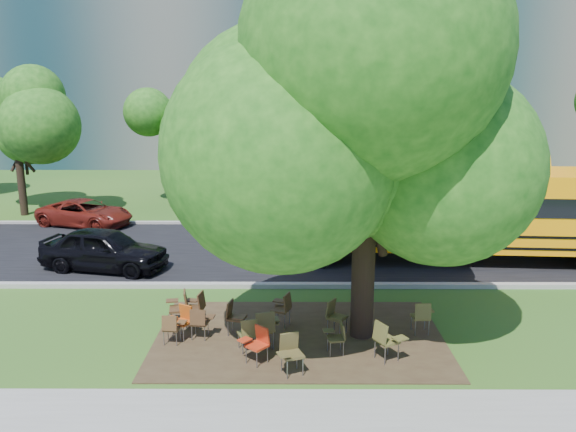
{
  "coord_description": "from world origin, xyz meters",
  "views": [
    {
      "loc": [
        0.77,
        -13.25,
        5.98
      ],
      "look_at": [
        0.7,
        4.32,
        1.95
      ],
      "focal_mm": 35.0,
      "sensor_mm": 36.0,
      "label": 1
    }
  ],
  "objects_px": {
    "chair_2": "(249,331)",
    "bg_car_red": "(85,213)",
    "chair_10": "(234,315)",
    "chair_0": "(172,326)",
    "chair_7": "(386,338)",
    "chair_9": "(182,318)",
    "chair_6": "(337,335)",
    "chair_8": "(197,305)",
    "chair_14": "(180,305)",
    "chair_4": "(266,327)",
    "main_tree": "(368,129)",
    "chair_3": "(258,341)",
    "chair_13": "(422,314)",
    "school_bus": "(491,209)",
    "chair_1": "(200,320)",
    "chair_11": "(265,325)",
    "chair_15": "(283,306)",
    "black_car": "(104,249)",
    "chair_5": "(290,350)",
    "chair_12": "(335,314)"
  },
  "relations": [
    {
      "from": "school_bus",
      "to": "chair_8",
      "type": "height_order",
      "value": "school_bus"
    },
    {
      "from": "chair_14",
      "to": "chair_7",
      "type": "bearing_deg",
      "value": -120.62
    },
    {
      "from": "black_car",
      "to": "chair_10",
      "type": "bearing_deg",
      "value": -124.1
    },
    {
      "from": "chair_0",
      "to": "chair_14",
      "type": "distance_m",
      "value": 1.05
    },
    {
      "from": "chair_0",
      "to": "chair_15",
      "type": "xyz_separation_m",
      "value": [
        2.62,
        1.06,
        0.08
      ]
    },
    {
      "from": "main_tree",
      "to": "chair_3",
      "type": "distance_m",
      "value": 5.35
    },
    {
      "from": "chair_15",
      "to": "black_car",
      "type": "height_order",
      "value": "black_car"
    },
    {
      "from": "chair_1",
      "to": "chair_15",
      "type": "bearing_deg",
      "value": 28.26
    },
    {
      "from": "chair_2",
      "to": "bg_car_red",
      "type": "bearing_deg",
      "value": 103.18
    },
    {
      "from": "chair_1",
      "to": "chair_5",
      "type": "xyz_separation_m",
      "value": [
        2.17,
        -1.65,
        0.05
      ]
    },
    {
      "from": "chair_15",
      "to": "chair_11",
      "type": "bearing_deg",
      "value": -176.5
    },
    {
      "from": "main_tree",
      "to": "chair_3",
      "type": "relative_size",
      "value": 10.19
    },
    {
      "from": "chair_3",
      "to": "chair_11",
      "type": "xyz_separation_m",
      "value": [
        0.15,
        0.69,
        0.07
      ]
    },
    {
      "from": "chair_2",
      "to": "chair_13",
      "type": "xyz_separation_m",
      "value": [
        4.2,
        0.96,
        0.01
      ]
    },
    {
      "from": "chair_8",
      "to": "chair_14",
      "type": "distance_m",
      "value": 0.41
    },
    {
      "from": "chair_10",
      "to": "chair_13",
      "type": "xyz_separation_m",
      "value": [
        4.62,
        0.06,
        -0.01
      ]
    },
    {
      "from": "chair_3",
      "to": "chair_4",
      "type": "distance_m",
      "value": 0.78
    },
    {
      "from": "chair_14",
      "to": "chair_0",
      "type": "bearing_deg",
      "value": 169.87
    },
    {
      "from": "chair_14",
      "to": "chair_13",
      "type": "bearing_deg",
      "value": -104.02
    },
    {
      "from": "chair_8",
      "to": "chair_11",
      "type": "bearing_deg",
      "value": -115.29
    },
    {
      "from": "chair_0",
      "to": "chair_7",
      "type": "relative_size",
      "value": 0.83
    },
    {
      "from": "chair_6",
      "to": "chair_10",
      "type": "xyz_separation_m",
      "value": [
        -2.45,
        1.0,
        0.06
      ]
    },
    {
      "from": "chair_4",
      "to": "chair_11",
      "type": "bearing_deg",
      "value": -95.98
    },
    {
      "from": "chair_4",
      "to": "chair_13",
      "type": "bearing_deg",
      "value": 9.04
    },
    {
      "from": "chair_4",
      "to": "chair_15",
      "type": "bearing_deg",
      "value": 70.29
    },
    {
      "from": "main_tree",
      "to": "school_bus",
      "type": "distance_m",
      "value": 8.75
    },
    {
      "from": "chair_9",
      "to": "chair_10",
      "type": "height_order",
      "value": "chair_10"
    },
    {
      "from": "chair_8",
      "to": "chair_15",
      "type": "distance_m",
      "value": 2.2
    },
    {
      "from": "chair_10",
      "to": "chair_6",
      "type": "bearing_deg",
      "value": 80.89
    },
    {
      "from": "chair_4",
      "to": "chair_13",
      "type": "height_order",
      "value": "chair_13"
    },
    {
      "from": "chair_3",
      "to": "chair_10",
      "type": "relative_size",
      "value": 0.97
    },
    {
      "from": "chair_10",
      "to": "chair_12",
      "type": "distance_m",
      "value": 2.47
    },
    {
      "from": "chair_11",
      "to": "chair_0",
      "type": "bearing_deg",
      "value": 160.54
    },
    {
      "from": "bg_car_red",
      "to": "black_car",
      "type": "bearing_deg",
      "value": -136.61
    },
    {
      "from": "chair_1",
      "to": "chair_14",
      "type": "bearing_deg",
      "value": 135.32
    },
    {
      "from": "chair_11",
      "to": "bg_car_red",
      "type": "xyz_separation_m",
      "value": [
        -8.46,
        11.93,
        -0.01
      ]
    },
    {
      "from": "chair_4",
      "to": "chair_10",
      "type": "xyz_separation_m",
      "value": [
        -0.8,
        0.67,
        0.02
      ]
    },
    {
      "from": "chair_4",
      "to": "chair_9",
      "type": "relative_size",
      "value": 1.02
    },
    {
      "from": "chair_6",
      "to": "chair_8",
      "type": "height_order",
      "value": "chair_8"
    },
    {
      "from": "school_bus",
      "to": "chair_4",
      "type": "xyz_separation_m",
      "value": [
        -7.56,
        -6.87,
        -1.33
      ]
    },
    {
      "from": "school_bus",
      "to": "chair_0",
      "type": "height_order",
      "value": "school_bus"
    },
    {
      "from": "chair_13",
      "to": "main_tree",
      "type": "bearing_deg",
      "value": 179.29
    },
    {
      "from": "school_bus",
      "to": "chair_3",
      "type": "distance_m",
      "value": 10.93
    },
    {
      "from": "chair_4",
      "to": "chair_9",
      "type": "height_order",
      "value": "chair_4"
    },
    {
      "from": "main_tree",
      "to": "school_bus",
      "type": "height_order",
      "value": "main_tree"
    },
    {
      "from": "chair_2",
      "to": "black_car",
      "type": "xyz_separation_m",
      "value": [
        -5.26,
        5.99,
        0.2
      ]
    },
    {
      "from": "chair_1",
      "to": "black_car",
      "type": "distance_m",
      "value": 6.7
    },
    {
      "from": "chair_10",
      "to": "chair_0",
      "type": "bearing_deg",
      "value": -56.38
    },
    {
      "from": "chair_7",
      "to": "chair_15",
      "type": "height_order",
      "value": "chair_7"
    },
    {
      "from": "chair_1",
      "to": "chair_9",
      "type": "distance_m",
      "value": 0.46
    }
  ]
}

